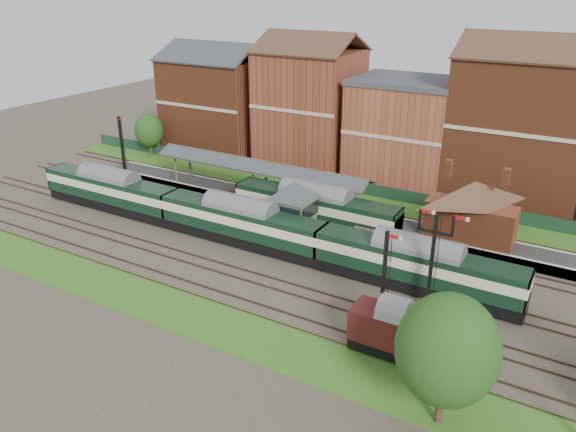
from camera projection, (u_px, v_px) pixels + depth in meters
The scene contains 18 objects.
ground at pixel (304, 260), 50.43m from camera, with size 160.00×160.00×0.00m, color #473D33.
grass_back at pixel (372, 203), 63.14m from camera, with size 90.00×4.50×0.06m, color #2D6619.
grass_front at pixel (225, 326), 40.88m from camera, with size 90.00×5.00×0.06m, color #2D6619.
fence at pixel (379, 192), 64.44m from camera, with size 90.00×0.12×1.50m, color #193823.
platform at pixel (307, 209), 60.29m from camera, with size 55.00×3.40×1.00m, color #2D2D2D.
signal_box at pixel (293, 209), 53.14m from camera, with size 5.40×5.40×6.00m.
brick_hut at pixel (371, 247), 50.23m from camera, with size 3.20×2.64×2.94m.
station_building at pixel (472, 210), 51.08m from camera, with size 8.10×8.10×5.90m.
canopy at pixel (259, 164), 61.46m from camera, with size 26.00×3.89×4.08m.
semaphore_bracket at pixel (433, 257), 41.06m from camera, with size 3.60×0.25×8.18m.
semaphore_platform_end at pixel (122, 147), 69.01m from camera, with size 1.23×0.25×8.00m.
semaphore_siding at pixel (384, 282), 38.60m from camera, with size 1.23×0.25×8.00m.
town_backdrop at pixel (403, 125), 67.63m from camera, with size 69.00×10.00×16.00m.
dmu_train at pixel (241, 222), 52.69m from camera, with size 51.22×2.69×3.93m.
platform_railcar at pixel (315, 208), 55.74m from camera, with size 17.39×2.74×4.00m.
goods_van_a at pixel (393, 330), 37.17m from camera, with size 5.57×2.41×3.38m.
tree_far at pixel (447, 350), 30.21m from camera, with size 5.65×5.65×8.25m.
tree_back at pixel (149, 131), 78.83m from camera, with size 4.03×4.03×5.89m.
Camera 1 is at (21.25, -39.46, 23.51)m, focal length 35.00 mm.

